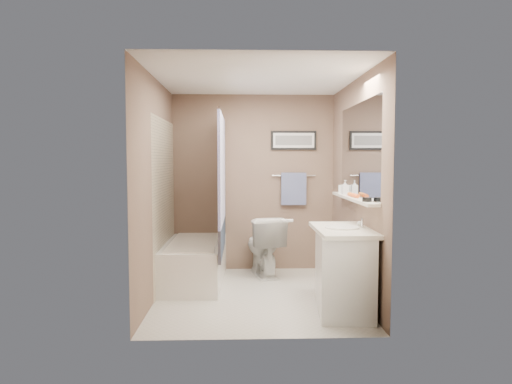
{
  "coord_description": "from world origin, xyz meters",
  "views": [
    {
      "loc": [
        -0.17,
        -5.0,
        1.51
      ],
      "look_at": [
        0.0,
        0.15,
        1.15
      ],
      "focal_mm": 32.0,
      "sensor_mm": 36.0,
      "label": 1
    }
  ],
  "objects_px": {
    "vanity": "(343,272)",
    "hair_brush_front": "(355,195)",
    "candle_bowl_near": "(367,199)",
    "soap_bottle": "(345,187)",
    "hair_brush_back": "(352,195)",
    "glass_jar": "(342,189)",
    "bathtub": "(194,262)",
    "toilet": "(264,245)"
  },
  "relations": [
    {
      "from": "bathtub",
      "to": "hair_brush_front",
      "type": "bearing_deg",
      "value": -22.47
    },
    {
      "from": "candle_bowl_near",
      "to": "glass_jar",
      "type": "relative_size",
      "value": 0.9
    },
    {
      "from": "toilet",
      "to": "hair_brush_front",
      "type": "height_order",
      "value": "hair_brush_front"
    },
    {
      "from": "vanity",
      "to": "glass_jar",
      "type": "relative_size",
      "value": 9.0
    },
    {
      "from": "candle_bowl_near",
      "to": "soap_bottle",
      "type": "bearing_deg",
      "value": 90.0
    },
    {
      "from": "hair_brush_back",
      "to": "glass_jar",
      "type": "distance_m",
      "value": 0.51
    },
    {
      "from": "soap_bottle",
      "to": "glass_jar",
      "type": "bearing_deg",
      "value": 90.0
    },
    {
      "from": "toilet",
      "to": "glass_jar",
      "type": "xyz_separation_m",
      "value": [
        0.91,
        -0.52,
        0.77
      ]
    },
    {
      "from": "vanity",
      "to": "candle_bowl_near",
      "type": "relative_size",
      "value": 10.0
    },
    {
      "from": "candle_bowl_near",
      "to": "bathtub",
      "type": "bearing_deg",
      "value": 144.33
    },
    {
      "from": "hair_brush_back",
      "to": "soap_bottle",
      "type": "distance_m",
      "value": 0.34
    },
    {
      "from": "bathtub",
      "to": "glass_jar",
      "type": "relative_size",
      "value": 15.0
    },
    {
      "from": "toilet",
      "to": "soap_bottle",
      "type": "distance_m",
      "value": 1.39
    },
    {
      "from": "toilet",
      "to": "hair_brush_back",
      "type": "relative_size",
      "value": 3.57
    },
    {
      "from": "toilet",
      "to": "hair_brush_back",
      "type": "xyz_separation_m",
      "value": [
        0.91,
        -1.02,
        0.74
      ]
    },
    {
      "from": "hair_brush_front",
      "to": "candle_bowl_near",
      "type": "bearing_deg",
      "value": -90.0
    },
    {
      "from": "hair_brush_back",
      "to": "glass_jar",
      "type": "xyz_separation_m",
      "value": [
        0.0,
        0.51,
        0.03
      ]
    },
    {
      "from": "bathtub",
      "to": "hair_brush_front",
      "type": "height_order",
      "value": "hair_brush_front"
    },
    {
      "from": "glass_jar",
      "to": "soap_bottle",
      "type": "xyz_separation_m",
      "value": [
        0.0,
        -0.17,
        0.03
      ]
    },
    {
      "from": "hair_brush_front",
      "to": "glass_jar",
      "type": "relative_size",
      "value": 2.2
    },
    {
      "from": "bathtub",
      "to": "glass_jar",
      "type": "distance_m",
      "value": 2.01
    },
    {
      "from": "vanity",
      "to": "soap_bottle",
      "type": "xyz_separation_m",
      "value": [
        0.19,
        0.78,
        0.8
      ]
    },
    {
      "from": "hair_brush_front",
      "to": "hair_brush_back",
      "type": "height_order",
      "value": "same"
    },
    {
      "from": "bathtub",
      "to": "toilet",
      "type": "bearing_deg",
      "value": 22.16
    },
    {
      "from": "toilet",
      "to": "vanity",
      "type": "bearing_deg",
      "value": 104.93
    },
    {
      "from": "vanity",
      "to": "hair_brush_front",
      "type": "distance_m",
      "value": 0.83
    },
    {
      "from": "candle_bowl_near",
      "to": "soap_bottle",
      "type": "height_order",
      "value": "soap_bottle"
    },
    {
      "from": "vanity",
      "to": "soap_bottle",
      "type": "relative_size",
      "value": 5.49
    },
    {
      "from": "toilet",
      "to": "glass_jar",
      "type": "bearing_deg",
      "value": 139.03
    },
    {
      "from": "bathtub",
      "to": "glass_jar",
      "type": "bearing_deg",
      "value": -4.33
    },
    {
      "from": "soap_bottle",
      "to": "candle_bowl_near",
      "type": "bearing_deg",
      "value": -90.0
    },
    {
      "from": "candle_bowl_near",
      "to": "soap_bottle",
      "type": "xyz_separation_m",
      "value": [
        0.0,
        0.92,
        0.06
      ]
    },
    {
      "from": "candle_bowl_near",
      "to": "hair_brush_back",
      "type": "height_order",
      "value": "hair_brush_back"
    },
    {
      "from": "candle_bowl_near",
      "to": "hair_brush_back",
      "type": "xyz_separation_m",
      "value": [
        0.0,
        0.58,
        0.0
      ]
    },
    {
      "from": "vanity",
      "to": "hair_brush_back",
      "type": "relative_size",
      "value": 4.09
    },
    {
      "from": "candle_bowl_near",
      "to": "glass_jar",
      "type": "height_order",
      "value": "glass_jar"
    },
    {
      "from": "candle_bowl_near",
      "to": "hair_brush_back",
      "type": "distance_m",
      "value": 0.58
    },
    {
      "from": "hair_brush_back",
      "to": "soap_bottle",
      "type": "height_order",
      "value": "soap_bottle"
    },
    {
      "from": "bathtub",
      "to": "candle_bowl_near",
      "type": "bearing_deg",
      "value": -33.89
    },
    {
      "from": "hair_brush_front",
      "to": "glass_jar",
      "type": "distance_m",
      "value": 0.61
    },
    {
      "from": "hair_brush_back",
      "to": "glass_jar",
      "type": "relative_size",
      "value": 2.2
    },
    {
      "from": "hair_brush_front",
      "to": "soap_bottle",
      "type": "distance_m",
      "value": 0.45
    }
  ]
}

